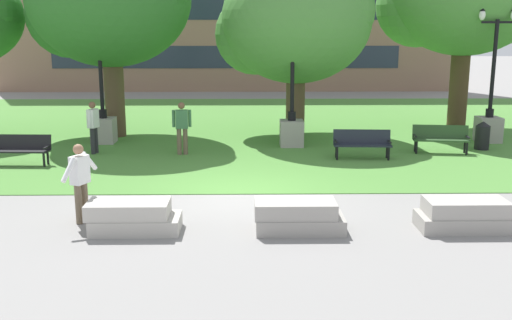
{
  "coord_description": "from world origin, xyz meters",
  "views": [
    {
      "loc": [
        0.16,
        -14.41,
        4.12
      ],
      "look_at": [
        0.37,
        -1.4,
        1.2
      ],
      "focal_mm": 42.0,
      "sensor_mm": 36.0,
      "label": 1
    }
  ],
  "objects_px": {
    "concrete_block_center": "(133,217)",
    "park_bench_near_left": "(20,148)",
    "park_bench_far_left": "(362,142)",
    "concrete_block_left": "(298,216)",
    "person_bystander_far_lawn": "(182,125)",
    "trash_bin": "(482,135)",
    "person_bystander_near_lawn": "(93,124)",
    "person_skateboarder": "(80,178)",
    "lamp_post_left": "(489,115)",
    "park_bench_near_right": "(441,137)",
    "skateboard": "(95,220)",
    "lamp_post_right": "(103,115)",
    "lamp_post_center": "(292,117)",
    "concrete_block_right": "(464,215)"
  },
  "relations": [
    {
      "from": "concrete_block_center",
      "to": "park_bench_near_left",
      "type": "xyz_separation_m",
      "value": [
        -4.49,
        6.05,
        0.23
      ]
    },
    {
      "from": "park_bench_far_left",
      "to": "concrete_block_left",
      "type": "bearing_deg",
      "value": -111.03
    },
    {
      "from": "person_bystander_far_lawn",
      "to": "trash_bin",
      "type": "bearing_deg",
      "value": 3.68
    },
    {
      "from": "concrete_block_left",
      "to": "person_bystander_near_lawn",
      "type": "height_order",
      "value": "person_bystander_near_lawn"
    },
    {
      "from": "person_skateboarder",
      "to": "lamp_post_left",
      "type": "bearing_deg",
      "value": 35.83
    },
    {
      "from": "park_bench_near_right",
      "to": "lamp_post_left",
      "type": "xyz_separation_m",
      "value": [
        2.32,
        1.86,
        0.45
      ]
    },
    {
      "from": "skateboard",
      "to": "lamp_post_left",
      "type": "distance_m",
      "value": 15.0
    },
    {
      "from": "skateboard",
      "to": "park_bench_near_left",
      "type": "distance_m",
      "value": 6.63
    },
    {
      "from": "lamp_post_left",
      "to": "lamp_post_right",
      "type": "distance_m",
      "value": 13.85
    },
    {
      "from": "concrete_block_center",
      "to": "trash_bin",
      "type": "xyz_separation_m",
      "value": [
        10.33,
        8.11,
        0.2
      ]
    },
    {
      "from": "person_bystander_near_lawn",
      "to": "person_bystander_far_lawn",
      "type": "distance_m",
      "value": 2.92
    },
    {
      "from": "concrete_block_center",
      "to": "lamp_post_center",
      "type": "distance_m",
      "value": 9.67
    },
    {
      "from": "lamp_post_left",
      "to": "lamp_post_right",
      "type": "height_order",
      "value": "lamp_post_right"
    },
    {
      "from": "concrete_block_left",
      "to": "person_skateboarder",
      "type": "xyz_separation_m",
      "value": [
        -4.57,
        0.63,
        0.66
      ]
    },
    {
      "from": "person_bystander_near_lawn",
      "to": "person_bystander_far_lawn",
      "type": "relative_size",
      "value": 1.0
    },
    {
      "from": "lamp_post_left",
      "to": "person_bystander_near_lawn",
      "type": "xyz_separation_m",
      "value": [
        -13.74,
        -1.79,
        -0.01
      ]
    },
    {
      "from": "concrete_block_left",
      "to": "person_skateboarder",
      "type": "bearing_deg",
      "value": 172.17
    },
    {
      "from": "lamp_post_right",
      "to": "trash_bin",
      "type": "bearing_deg",
      "value": -6.01
    },
    {
      "from": "trash_bin",
      "to": "person_skateboarder",
      "type": "bearing_deg",
      "value": -146.93
    },
    {
      "from": "lamp_post_left",
      "to": "person_skateboarder",
      "type": "bearing_deg",
      "value": -144.17
    },
    {
      "from": "park_bench_near_right",
      "to": "person_bystander_near_lawn",
      "type": "height_order",
      "value": "person_bystander_near_lawn"
    },
    {
      "from": "concrete_block_left",
      "to": "lamp_post_center",
      "type": "bearing_deg",
      "value": 86.56
    },
    {
      "from": "concrete_block_center",
      "to": "trash_bin",
      "type": "bearing_deg",
      "value": 38.14
    },
    {
      "from": "concrete_block_left",
      "to": "lamp_post_left",
      "type": "distance_m",
      "value": 12.23
    },
    {
      "from": "lamp_post_center",
      "to": "person_bystander_near_lawn",
      "type": "distance_m",
      "value": 6.67
    },
    {
      "from": "concrete_block_left",
      "to": "lamp_post_right",
      "type": "relative_size",
      "value": 0.38
    },
    {
      "from": "skateboard",
      "to": "park_bench_far_left",
      "type": "xyz_separation_m",
      "value": [
        6.89,
        6.29,
        0.45
      ]
    },
    {
      "from": "concrete_block_left",
      "to": "lamp_post_center",
      "type": "xyz_separation_m",
      "value": [
        0.53,
        8.83,
        0.74
      ]
    },
    {
      "from": "trash_bin",
      "to": "lamp_post_center",
      "type": "bearing_deg",
      "value": 173.77
    },
    {
      "from": "person_skateboarder",
      "to": "lamp_post_right",
      "type": "bearing_deg",
      "value": 100.11
    },
    {
      "from": "lamp_post_center",
      "to": "person_bystander_far_lawn",
      "type": "distance_m",
      "value": 3.91
    },
    {
      "from": "person_skateboarder",
      "to": "skateboard",
      "type": "height_order",
      "value": "person_skateboarder"
    },
    {
      "from": "concrete_block_center",
      "to": "park_bench_far_left",
      "type": "xyz_separation_m",
      "value": [
        5.99,
        6.77,
        0.23
      ]
    },
    {
      "from": "park_bench_near_left",
      "to": "park_bench_far_left",
      "type": "bearing_deg",
      "value": 3.94
    },
    {
      "from": "concrete_block_left",
      "to": "concrete_block_right",
      "type": "bearing_deg",
      "value": 0.59
    },
    {
      "from": "person_bystander_near_lawn",
      "to": "trash_bin",
      "type": "bearing_deg",
      "value": 1.95
    },
    {
      "from": "concrete_block_right",
      "to": "lamp_post_center",
      "type": "height_order",
      "value": "lamp_post_center"
    },
    {
      "from": "person_skateboarder",
      "to": "lamp_post_right",
      "type": "distance_m",
      "value": 9.02
    },
    {
      "from": "concrete_block_center",
      "to": "concrete_block_left",
      "type": "distance_m",
      "value": 3.38
    },
    {
      "from": "skateboard",
      "to": "person_bystander_near_lawn",
      "type": "relative_size",
      "value": 0.51
    },
    {
      "from": "park_bench_near_right",
      "to": "park_bench_far_left",
      "type": "bearing_deg",
      "value": -163.23
    },
    {
      "from": "trash_bin",
      "to": "person_bystander_near_lawn",
      "type": "height_order",
      "value": "person_bystander_near_lawn"
    },
    {
      "from": "concrete_block_center",
      "to": "person_bystander_near_lawn",
      "type": "xyz_separation_m",
      "value": [
        -2.67,
        7.67,
        0.68
      ]
    },
    {
      "from": "park_bench_far_left",
      "to": "person_bystander_near_lawn",
      "type": "relative_size",
      "value": 1.07
    },
    {
      "from": "lamp_post_center",
      "to": "lamp_post_left",
      "type": "distance_m",
      "value": 7.19
    },
    {
      "from": "concrete_block_center",
      "to": "lamp_post_right",
      "type": "relative_size",
      "value": 0.38
    },
    {
      "from": "park_bench_near_left",
      "to": "lamp_post_left",
      "type": "height_order",
      "value": "lamp_post_left"
    },
    {
      "from": "concrete_block_left",
      "to": "park_bench_near_left",
      "type": "bearing_deg",
      "value": 142.35
    },
    {
      "from": "concrete_block_right",
      "to": "park_bench_near_right",
      "type": "relative_size",
      "value": 0.97
    },
    {
      "from": "park_bench_near_left",
      "to": "park_bench_near_right",
      "type": "xyz_separation_m",
      "value": [
        13.23,
        1.55,
        0.0
      ]
    }
  ]
}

